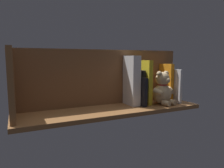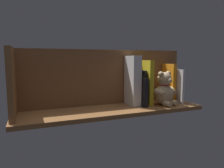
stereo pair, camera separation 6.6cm
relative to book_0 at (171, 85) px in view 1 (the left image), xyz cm
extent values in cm
cube|color=brown|center=(42.72, 1.52, -11.40)|extent=(102.19, 26.94, 2.20)
cube|color=brown|center=(42.72, -9.70, 5.90)|extent=(102.19, 1.50, 32.42)
cube|color=brown|center=(91.82, 1.52, 5.90)|extent=(2.40, 20.94, 32.42)
cube|color=silver|center=(0.00, 0.00, 0.00)|extent=(1.53, 17.10, 20.61)
cube|color=orange|center=(2.35, -2.59, 1.63)|extent=(2.36, 11.91, 23.88)
ellipsoid|color=#D1B284|center=(10.55, 4.08, -4.26)|extent=(13.47, 12.55, 12.08)
sphere|color=#D1B284|center=(10.55, 4.08, 4.89)|extent=(8.31, 8.31, 8.31)
sphere|color=#D1B284|center=(7.51, 3.40, 8.01)|extent=(3.21, 3.21, 3.21)
sphere|color=#D1B284|center=(13.59, 4.77, 8.01)|extent=(3.21, 3.21, 3.21)
sphere|color=beige|center=(9.77, 7.53, 4.27)|extent=(3.21, 3.21, 3.21)
cylinder|color=#D1B284|center=(4.62, 4.29, -2.15)|extent=(3.56, 6.25, 4.47)
cylinder|color=#D1B284|center=(15.81, 6.83, -2.15)|extent=(5.59, 6.52, 4.47)
cylinder|color=#D1B284|center=(6.76, 8.49, -8.70)|extent=(4.13, 5.13, 3.21)
cylinder|color=#D1B284|center=(12.06, 9.69, -8.70)|extent=(4.13, 5.13, 3.21)
torus|color=red|center=(10.55, 4.08, 1.59)|extent=(6.60, 6.60, 0.94)
cube|color=yellow|center=(19.34, -1.94, 2.82)|extent=(2.74, 13.23, 26.24)
cube|color=black|center=(21.96, -3.25, -0.18)|extent=(1.68, 10.60, 20.25)
cube|color=black|center=(24.28, -0.67, -2.12)|extent=(2.42, 15.75, 16.39)
cube|color=white|center=(28.29, -2.22, 4.15)|extent=(5.03, 12.46, 28.90)
camera|label=1|loc=(89.87, 101.85, 16.78)|focal=33.04mm
camera|label=2|loc=(83.84, 104.47, 16.78)|focal=33.04mm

